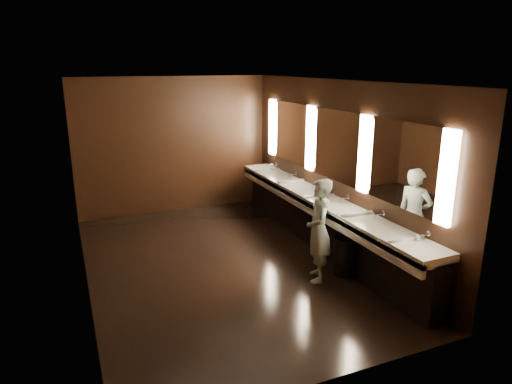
{
  "coord_description": "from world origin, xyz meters",
  "views": [
    {
      "loc": [
        -2.11,
        -6.27,
        3.05
      ],
      "look_at": [
        0.57,
        0.0,
        1.12
      ],
      "focal_mm": 32.0,
      "sensor_mm": 36.0,
      "label": 1
    }
  ],
  "objects": [
    {
      "name": "wall_right",
      "position": [
        2.0,
        0.0,
        1.4
      ],
      "size": [
        0.02,
        6.0,
        2.8
      ],
      "primitive_type": "cube",
      "color": "black",
      "rests_on": "floor"
    },
    {
      "name": "ceiling",
      "position": [
        0.0,
        0.0,
        2.8
      ],
      "size": [
        4.0,
        6.0,
        0.02
      ],
      "primitive_type": "cube",
      "color": "#2D2D2B",
      "rests_on": "wall_back"
    },
    {
      "name": "person",
      "position": [
        1.11,
        -1.02,
        0.75
      ],
      "size": [
        0.55,
        0.65,
        1.51
      ],
      "primitive_type": "imported",
      "rotation": [
        0.0,
        0.0,
        -1.98
      ],
      "color": "#8DCDD2",
      "rests_on": "floor"
    },
    {
      "name": "floor",
      "position": [
        0.0,
        0.0,
        0.0
      ],
      "size": [
        6.0,
        6.0,
        0.0
      ],
      "primitive_type": "plane",
      "color": "black",
      "rests_on": "ground"
    },
    {
      "name": "sink_counter",
      "position": [
        1.79,
        0.0,
        0.5
      ],
      "size": [
        0.55,
        5.4,
        1.01
      ],
      "color": "black",
      "rests_on": "floor"
    },
    {
      "name": "wall_front",
      "position": [
        0.0,
        -3.0,
        1.4
      ],
      "size": [
        4.0,
        0.02,
        2.8
      ],
      "primitive_type": "cube",
      "color": "black",
      "rests_on": "floor"
    },
    {
      "name": "wall_back",
      "position": [
        0.0,
        3.0,
        1.4
      ],
      "size": [
        4.0,
        0.02,
        2.8
      ],
      "primitive_type": "cube",
      "color": "black",
      "rests_on": "floor"
    },
    {
      "name": "trash_bin",
      "position": [
        1.58,
        -1.06,
        0.29
      ],
      "size": [
        0.42,
        0.42,
        0.58
      ],
      "primitive_type": "cylinder",
      "rotation": [
        0.0,
        0.0,
        0.13
      ],
      "color": "black",
      "rests_on": "floor"
    },
    {
      "name": "mirror_band",
      "position": [
        1.98,
        -0.0,
        1.75
      ],
      "size": [
        0.06,
        5.03,
        1.15
      ],
      "color": "#FEE4BE",
      "rests_on": "wall_right"
    },
    {
      "name": "wall_left",
      "position": [
        -2.0,
        0.0,
        1.4
      ],
      "size": [
        0.02,
        6.0,
        2.8
      ],
      "primitive_type": "cube",
      "color": "black",
      "rests_on": "floor"
    }
  ]
}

